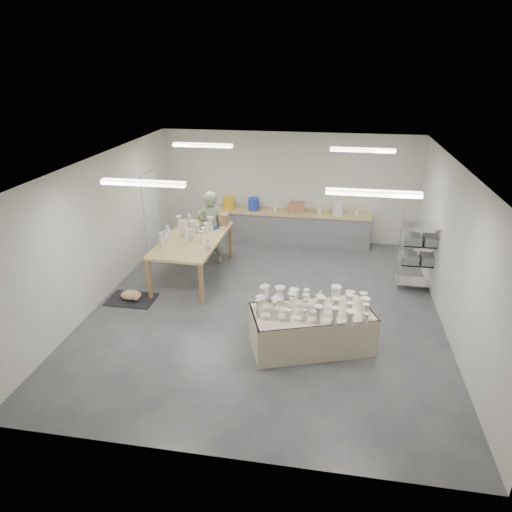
% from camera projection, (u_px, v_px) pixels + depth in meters
% --- Properties ---
extents(room, '(8.00, 8.02, 3.00)m').
position_uv_depth(room, '(262.00, 211.00, 8.83)').
color(room, '#424449').
rests_on(room, ground).
extents(back_counter, '(4.60, 0.60, 1.24)m').
position_uv_depth(back_counter, '(285.00, 226.00, 12.69)').
color(back_counter, tan).
rests_on(back_counter, ground).
extents(wire_shelf, '(0.88, 0.48, 1.80)m').
position_uv_depth(wire_shelf, '(421.00, 250.00, 9.97)').
color(wire_shelf, silver).
rests_on(wire_shelf, ground).
extents(drying_table, '(2.31, 1.68, 1.09)m').
position_uv_depth(drying_table, '(311.00, 326.00, 8.05)').
color(drying_table, olive).
rests_on(drying_table, ground).
extents(work_table, '(1.37, 2.63, 1.35)m').
position_uv_depth(work_table, '(194.00, 237.00, 10.58)').
color(work_table, tan).
rests_on(work_table, ground).
extents(rug, '(1.00, 0.70, 0.02)m').
position_uv_depth(rug, '(132.00, 299.00, 9.81)').
color(rug, black).
rests_on(rug, ground).
extents(cat, '(0.52, 0.43, 0.19)m').
position_uv_depth(cat, '(132.00, 295.00, 9.75)').
color(cat, white).
rests_on(cat, rug).
extents(potter, '(0.79, 0.65, 1.87)m').
position_uv_depth(potter, '(211.00, 228.00, 11.21)').
color(potter, gray).
rests_on(potter, ground).
extents(red_stool, '(0.35, 0.35, 0.32)m').
position_uv_depth(red_stool, '(214.00, 249.00, 11.71)').
color(red_stool, '#B2191D').
rests_on(red_stool, ground).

